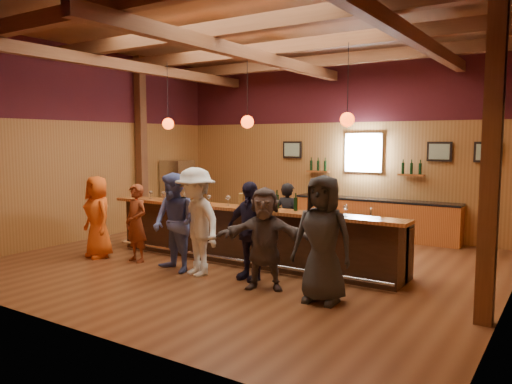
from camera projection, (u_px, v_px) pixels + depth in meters
room at (249, 94)px, 9.34m from camera, size 9.04×9.00×4.52m
bar_counter at (253, 235)px, 9.69m from camera, size 6.30×1.07×1.11m
back_bar_cabinet at (375, 218)px, 12.04m from camera, size 4.00×0.52×0.95m
window at (364, 153)px, 12.28m from camera, size 0.95×0.09×0.95m
framed_pictures at (398, 151)px, 11.80m from camera, size 5.35×0.05×0.45m
wine_shelves at (362, 170)px, 12.27m from camera, size 3.00×0.18×0.30m
pendant_lights at (247, 121)px, 9.35m from camera, size 4.24×0.24×1.37m
stainless_fridge at (178, 192)px, 13.93m from camera, size 0.70×0.70×1.80m
customer_orange at (98, 217)px, 10.03m from camera, size 0.91×0.71×1.65m
customer_redvest at (136, 223)px, 9.66m from camera, size 0.59×0.43×1.52m
customer_denim at (174, 223)px, 8.91m from camera, size 1.01×0.87×1.79m
customer_white at (196, 222)px, 8.67m from camera, size 1.37×1.02×1.89m
customer_navy at (250, 231)px, 8.41m from camera, size 1.02×0.52×1.68m
customer_brown at (264, 238)px, 7.89m from camera, size 1.58×1.04×1.63m
customer_dark at (323, 239)px, 7.23m from camera, size 0.95×0.65×1.87m
bartender at (288, 219)px, 10.14m from camera, size 0.56×0.38×1.50m
ice_bucket at (245, 200)px, 9.31m from camera, size 0.24×0.24×0.26m
bottle_a at (277, 201)px, 9.13m from camera, size 0.07×0.07×0.34m
bottle_b at (296, 204)px, 8.85m from camera, size 0.07×0.07×0.32m
glass_a at (151, 193)px, 10.66m from camera, size 0.08×0.08×0.17m
glass_b at (163, 194)px, 10.39m from camera, size 0.08×0.08×0.19m
glass_c at (185, 195)px, 10.23m from camera, size 0.08×0.08×0.17m
glass_d at (209, 197)px, 9.79m from camera, size 0.08×0.08×0.19m
glass_e at (228, 198)px, 9.59m from camera, size 0.09×0.09×0.19m
glass_f at (272, 203)px, 8.98m from camera, size 0.08×0.08×0.17m
glass_g at (320, 207)px, 8.45m from camera, size 0.08×0.08×0.17m
glass_h at (346, 208)px, 8.18m from camera, size 0.09×0.09×0.19m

